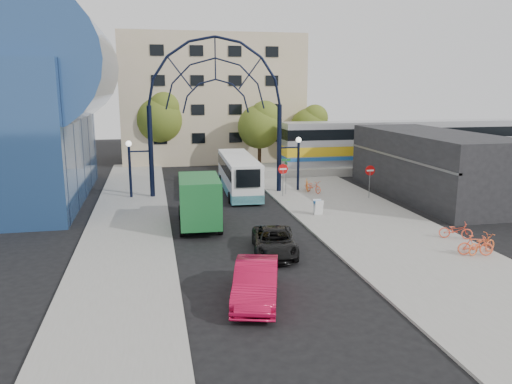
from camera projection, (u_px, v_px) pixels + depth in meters
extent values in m
plane|color=black|center=(253.00, 250.00, 25.93)|extent=(120.00, 120.00, 0.00)
cube|color=gray|center=(365.00, 221.00, 31.36)|extent=(8.00, 56.00, 0.12)
cube|color=gray|center=(129.00, 226.00, 30.36)|extent=(5.00, 50.00, 0.12)
cylinder|color=black|center=(151.00, 152.00, 37.61)|extent=(0.36, 0.36, 7.00)
cylinder|color=black|center=(279.00, 149.00, 39.62)|extent=(0.36, 0.36, 7.00)
cylinder|color=black|center=(130.00, 173.00, 37.60)|extent=(0.20, 0.20, 4.00)
cylinder|color=black|center=(298.00, 167.00, 40.26)|extent=(0.20, 0.20, 4.00)
sphere|color=white|center=(129.00, 144.00, 37.15)|extent=(0.44, 0.44, 0.44)
sphere|color=white|center=(299.00, 140.00, 39.80)|extent=(0.44, 0.44, 0.44)
cylinder|color=slate|center=(283.00, 182.00, 38.14)|extent=(0.06, 0.06, 2.20)
cylinder|color=red|center=(283.00, 169.00, 37.93)|extent=(0.80, 0.04, 0.80)
cube|color=white|center=(283.00, 169.00, 37.90)|extent=(0.55, 0.02, 0.12)
cylinder|color=slate|center=(369.00, 184.00, 37.47)|extent=(0.06, 0.06, 2.20)
cylinder|color=red|center=(370.00, 170.00, 37.26)|extent=(0.76, 0.04, 0.76)
cube|color=white|center=(370.00, 171.00, 37.24)|extent=(0.55, 0.02, 0.12)
cylinder|color=slate|center=(286.00, 176.00, 38.73)|extent=(0.05, 0.05, 2.80)
cube|color=#146626|center=(286.00, 160.00, 38.46)|extent=(0.70, 0.03, 0.18)
cube|color=#146626|center=(286.00, 163.00, 38.52)|extent=(0.03, 0.70, 0.18)
cube|color=white|center=(319.00, 208.00, 32.49)|extent=(0.55, 0.26, 0.99)
cube|color=white|center=(317.00, 207.00, 32.82)|extent=(0.55, 0.26, 0.99)
cube|color=#1E59A5|center=(318.00, 202.00, 32.59)|extent=(0.55, 0.42, 0.14)
cylinder|color=navy|center=(48.00, 63.00, 35.82)|extent=(9.00, 16.00, 9.00)
cube|color=black|center=(431.00, 165.00, 38.21)|extent=(6.00, 16.00, 5.00)
cube|color=#CBBB8D|center=(210.00, 99.00, 58.41)|extent=(20.00, 12.00, 14.00)
cube|color=gray|center=(401.00, 166.00, 50.94)|extent=(32.00, 5.00, 0.80)
cube|color=#B7B7BC|center=(403.00, 142.00, 50.42)|extent=(25.00, 3.00, 4.20)
cube|color=gold|center=(403.00, 148.00, 50.55)|extent=(25.10, 3.05, 0.90)
cube|color=black|center=(404.00, 132.00, 50.22)|extent=(25.05, 3.05, 1.00)
cube|color=#1E59A5|center=(402.00, 155.00, 50.69)|extent=(25.10, 3.05, 0.35)
cylinder|color=#382314|center=(259.00, 157.00, 51.78)|extent=(0.36, 0.36, 2.52)
sphere|color=#3B5516|center=(259.00, 127.00, 51.14)|extent=(4.48, 4.48, 4.48)
sphere|color=#3B5516|center=(265.00, 116.00, 50.73)|extent=(3.08, 3.08, 3.08)
cylinder|color=#382314|center=(161.00, 152.00, 53.56)|extent=(0.36, 0.36, 2.88)
sphere|color=#3B5516|center=(159.00, 120.00, 52.84)|extent=(5.12, 5.12, 5.12)
sphere|color=#3B5516|center=(164.00, 107.00, 52.39)|extent=(3.52, 3.52, 3.52)
cylinder|color=#382314|center=(309.00, 153.00, 54.92)|extent=(0.36, 0.36, 2.34)
sphere|color=#3B5516|center=(309.00, 127.00, 54.33)|extent=(4.16, 4.16, 4.16)
sphere|color=#3B5516|center=(315.00, 118.00, 53.93)|extent=(2.86, 2.86, 2.86)
cube|color=white|center=(239.00, 173.00, 39.99)|extent=(2.78, 10.53, 2.63)
cube|color=#4FA6B2|center=(239.00, 186.00, 40.21)|extent=(2.81, 10.53, 0.64)
cube|color=black|center=(239.00, 166.00, 39.87)|extent=(2.82, 10.33, 0.82)
cube|color=black|center=(248.00, 178.00, 34.78)|extent=(1.72, 0.20, 1.27)
cube|color=black|center=(231.00, 165.00, 45.01)|extent=(2.18, 0.26, 1.45)
cylinder|color=black|center=(221.00, 180.00, 43.17)|extent=(0.29, 0.88, 0.87)
cylinder|color=black|center=(247.00, 179.00, 43.53)|extent=(0.29, 0.88, 0.87)
cylinder|color=black|center=(230.00, 198.00, 36.32)|extent=(0.29, 0.88, 0.87)
cylinder|color=black|center=(261.00, 197.00, 36.67)|extent=(0.29, 0.88, 0.87)
cube|color=black|center=(198.00, 202.00, 32.25)|extent=(2.31, 2.41, 2.12)
cube|color=black|center=(197.00, 192.00, 33.28)|extent=(1.93, 0.18, 0.96)
cube|color=#1A632C|center=(200.00, 200.00, 29.31)|extent=(2.51, 4.52, 2.69)
cylinder|color=black|center=(181.00, 212.00, 31.92)|extent=(0.29, 0.93, 0.92)
cylinder|color=black|center=(215.00, 211.00, 32.27)|extent=(0.29, 0.93, 0.92)
cylinder|color=black|center=(182.00, 228.00, 28.30)|extent=(0.29, 0.93, 0.92)
cylinder|color=black|center=(220.00, 227.00, 28.65)|extent=(0.29, 0.93, 0.92)
imported|color=black|center=(274.00, 242.00, 25.30)|extent=(2.85, 4.92, 1.29)
imported|color=#B30B33|center=(256.00, 282.00, 19.70)|extent=(2.84, 5.04, 1.57)
imported|color=#FD5B32|center=(313.00, 187.00, 39.55)|extent=(1.27, 1.92, 0.96)
imported|color=orange|center=(307.00, 185.00, 40.15)|extent=(0.76, 1.64, 0.95)
imported|color=#FD5132|center=(456.00, 230.00, 27.49)|extent=(1.86, 1.31, 0.93)
imported|color=#F95831|center=(476.00, 245.00, 24.71)|extent=(1.79, 0.97, 1.04)
imported|color=orange|center=(482.00, 244.00, 24.99)|extent=(2.02, 1.21, 1.00)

